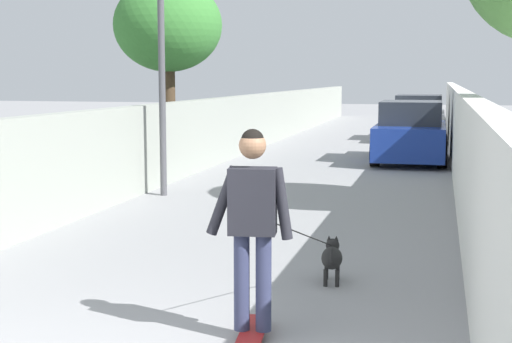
# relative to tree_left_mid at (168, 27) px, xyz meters

# --- Properties ---
(ground_plane) EXTENTS (80.00, 80.00, 0.00)m
(ground_plane) POSITION_rel_tree_left_mid_xyz_m (1.00, -4.07, -3.37)
(ground_plane) COLOR gray
(wall_left) EXTENTS (48.00, 0.30, 1.63)m
(wall_left) POSITION_rel_tree_left_mid_xyz_m (-1.00, -1.14, -2.56)
(wall_left) COLOR #999E93
(wall_left) RESTS_ON ground
(fence_right) EXTENTS (48.00, 0.30, 1.86)m
(fence_right) POSITION_rel_tree_left_mid_xyz_m (-1.00, -7.00, -2.45)
(fence_right) COLOR silver
(fence_right) RESTS_ON ground
(tree_left_mid) EXTENTS (2.66, 2.66, 4.54)m
(tree_left_mid) POSITION_rel_tree_left_mid_xyz_m (0.00, 0.00, 0.00)
(tree_left_mid) COLOR #473523
(tree_left_mid) RESTS_ON ground
(lamp_post) EXTENTS (0.36, 0.36, 4.35)m
(lamp_post) POSITION_rel_tree_left_mid_xyz_m (-4.78, -1.69, -0.40)
(lamp_post) COLOR #4C4C51
(lamp_post) RESTS_ON ground
(skateboard) EXTENTS (0.82, 0.29, 0.08)m
(skateboard) POSITION_rel_tree_left_mid_xyz_m (-11.56, -5.11, -3.31)
(skateboard) COLOR maroon
(skateboard) RESTS_ON ground
(person_skateboarder) EXTENTS (0.26, 0.72, 1.66)m
(person_skateboarder) POSITION_rel_tree_left_mid_xyz_m (-11.56, -5.11, -2.32)
(person_skateboarder) COLOR #333859
(person_skateboarder) RESTS_ON skateboard
(dog) EXTENTS (2.19, 0.53, 1.06)m
(dog) POSITION_rel_tree_left_mid_xyz_m (-9.70, -5.49, -3.10)
(dog) COLOR black
(dog) RESTS_ON ground
(car_near) EXTENTS (3.87, 1.80, 1.54)m
(car_near) POSITION_rel_tree_left_mid_xyz_m (1.75, -5.85, -2.66)
(car_near) COLOR navy
(car_near) RESTS_ON ground
(car_far) EXTENTS (4.16, 1.80, 1.54)m
(car_far) POSITION_rel_tree_left_mid_xyz_m (8.41, -5.85, -2.66)
(car_far) COLOR silver
(car_far) RESTS_ON ground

